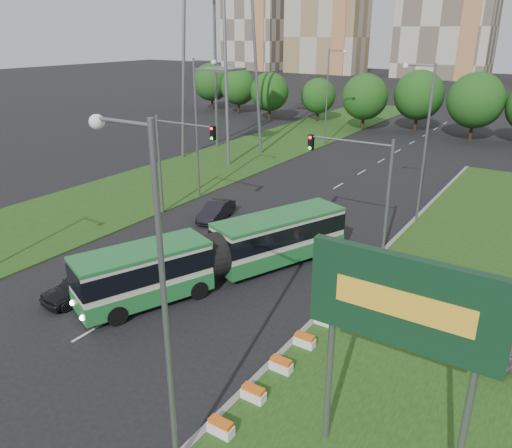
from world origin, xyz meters
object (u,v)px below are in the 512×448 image
Objects in this scene: billboard at (403,312)px; car_left_far at (216,211)px; traffic_mast_left at (174,152)px; articulated_bus at (220,252)px; car_left_near at (81,285)px; traffic_mast_median at (365,178)px; car_median at (503,342)px; shopping_trolley at (86,318)px; pedestrian at (96,285)px.

billboard reaches higher than car_left_far.
traffic_mast_left is 1.82× the size of car_left_far.
articulated_bus is 3.82× the size of car_left_near.
traffic_mast_median reaches higher than car_median.
shopping_trolley is (-8.57, -15.57, -5.08)m from traffic_mast_median.
traffic_mast_left reaches higher than articulated_bus.
pedestrian is at bearing 34.33° from car_left_near.
billboard is 17.09m from shopping_trolley.
car_left_near is at bearing 111.60° from pedestrian.
traffic_mast_median and traffic_mast_left have the same top height.
car_median is (2.35, 9.07, -5.40)m from billboard.
shopping_trolley is (-18.39, -8.63, -0.49)m from car_median.
car_left_near is 0.89m from pedestrian.
traffic_mast_left is 14.21m from pedestrian.
car_median is 20.32m from shopping_trolley.
shopping_trolley is at bearing -118.83° from traffic_mast_median.
car_left_far is at bearing 93.24° from shopping_trolley.
traffic_mast_median is 17.47m from pedestrian.
car_median is (24.98, -5.93, -4.59)m from traffic_mast_left.
car_left_near is at bearing -107.33° from articulated_bus.
traffic_mast_left is 1.90× the size of car_median.
traffic_mast_left is 1.77× the size of car_left_near.
car_left_far is 1.05× the size of car_median.
car_left_far is at bearing -12.92° from car_median.
traffic_mast_median is 1.90× the size of car_median.
articulated_bus is (-5.80, -7.75, -3.61)m from traffic_mast_median.
articulated_bus is at bearing -126.82° from traffic_mast_median.
articulated_bus is 7.25m from pedestrian.
car_median is at bearing 25.40° from car_left_near.
billboard is at bearing 0.31° from car_left_near.
car_left_far is at bearing 151.07° from articulated_bus.
car_median is at bearing 25.44° from articulated_bus.
billboard and traffic_mast_left have the same top height.
pedestrian is (-4.33, -5.74, -0.93)m from articulated_bus.
car_left_far is at bearing 179.25° from traffic_mast_median.
traffic_mast_left reaches higher than car_median.
pedestrian is at bearing 117.53° from shopping_trolley.
car_left_far is 16.12m from shopping_trolley.
pedestrian reaches higher than car_left_far.
car_median is (9.82, -6.93, -4.59)m from traffic_mast_median.
car_left_near is 2.93m from shopping_trolley.
pedestrian is at bearing -126.91° from traffic_mast_median.
car_left_near is 1.03× the size of car_left_far.
traffic_mast_left reaches higher than car_left_near.
traffic_mast_median is at bearing 115.03° from billboard.
billboard is 14.52× the size of shopping_trolley.
articulated_bus is at bearing 148.11° from billboard.
car_left_near is at bearing 173.48° from billboard.
pedestrian is at bearing 23.19° from car_median.
traffic_mast_left reaches higher than car_left_far.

